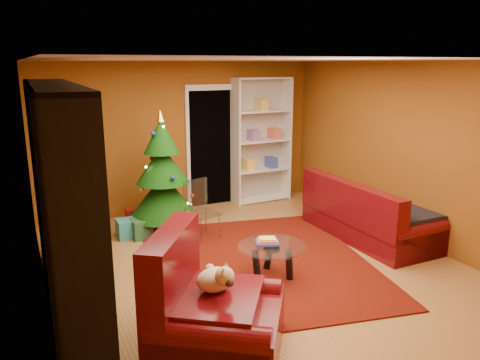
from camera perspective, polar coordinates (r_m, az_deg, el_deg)
name	(u,v)px	position (r m, az deg, el deg)	size (l,w,h in m)	color
floor	(253,266)	(6.25, 1.63, -10.43)	(5.00, 5.50, 0.05)	#915F2E
ceiling	(255,58)	(5.68, 1.82, 14.68)	(5.00, 5.50, 0.05)	silver
wall_back	(181,137)	(8.34, -7.17, 5.24)	(5.00, 0.05, 2.60)	brown
wall_left	(34,191)	(5.19, -23.83, -1.24)	(0.05, 5.50, 2.60)	brown
wall_right	(406,151)	(7.32, 19.56, 3.31)	(0.05, 5.50, 2.60)	brown
doorway	(214,149)	(8.55, -3.20, 3.84)	(1.06, 0.60, 2.16)	black
rug	(257,262)	(6.26, 2.10, -10.00)	(2.84, 3.31, 0.02)	#561107
media_unit	(62,201)	(5.14, -20.87, -2.44)	(0.47, 3.09, 2.37)	black
christmas_tree	(163,173)	(7.27, -9.41, 0.80)	(1.07, 1.07, 1.90)	#0B3909
gift_box_teal	(127,229)	(7.28, -13.65, -5.78)	(0.28, 0.28, 0.28)	teal
gift_box_green	(141,229)	(7.22, -11.94, -5.82)	(0.29, 0.29, 0.29)	#23522E
gift_box_red	(133,216)	(7.93, -12.87, -4.26)	(0.24, 0.24, 0.24)	maroon
white_bookshelf	(261,141)	(8.77, 2.64, 4.81)	(1.10, 0.40, 2.38)	white
armchair	(219,306)	(4.30, -2.55, -15.12)	(1.19, 1.19, 0.93)	#4A060B
dog	(215,280)	(4.25, -3.11, -12.05)	(0.40, 0.30, 0.30)	beige
sofa	(369,208)	(7.26, 15.49, -3.32)	(2.13, 0.96, 0.91)	#4A060B
coffee_table	(272,261)	(5.80, 3.88, -9.82)	(0.83, 0.83, 0.52)	gray
acrylic_chair	(203,214)	(6.94, -4.53, -4.12)	(0.41, 0.45, 0.81)	#66605B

